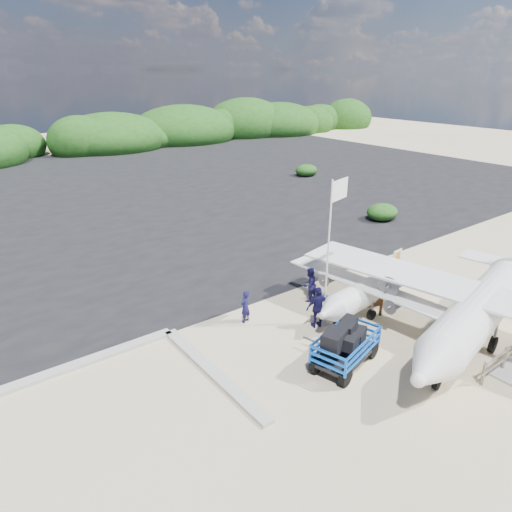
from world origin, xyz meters
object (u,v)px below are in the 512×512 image
(baggage_cart, at_px, (344,364))
(crew_a, at_px, (245,307))
(signboard, at_px, (364,318))
(crew_b, at_px, (309,285))
(aircraft_large, at_px, (293,182))
(flagpole, at_px, (323,323))
(crew_c, at_px, (318,307))

(baggage_cart, relative_size, crew_a, 2.03)
(signboard, height_order, crew_b, crew_b)
(crew_a, height_order, aircraft_large, aircraft_large)
(flagpole, relative_size, signboard, 3.51)
(crew_c, bearing_deg, flagpole, -161.65)
(baggage_cart, xyz_separation_m, crew_b, (2.54, 4.76, 0.87))
(crew_a, bearing_deg, aircraft_large, -154.53)
(baggage_cart, bearing_deg, signboard, 14.88)
(crew_a, bearing_deg, crew_b, 157.71)
(flagpole, relative_size, crew_b, 3.79)
(flagpole, bearing_deg, aircraft_large, 51.66)
(signboard, bearing_deg, flagpole, 178.73)
(flagpole, distance_m, signboard, 2.02)
(baggage_cart, bearing_deg, crew_c, 52.46)
(flagpole, relative_size, aircraft_large, 0.42)
(baggage_cart, height_order, flagpole, flagpole)
(crew_c, xyz_separation_m, aircraft_large, (17.85, 22.06, -0.97))
(baggage_cart, relative_size, signboard, 1.67)
(flagpole, distance_m, crew_a, 3.64)
(aircraft_large, bearing_deg, signboard, 43.92)
(signboard, xyz_separation_m, crew_a, (-4.60, 3.03, 0.77))
(crew_a, xyz_separation_m, aircraft_large, (20.17, 19.78, -0.77))
(signboard, bearing_deg, baggage_cart, -129.21)
(signboard, distance_m, aircraft_large, 27.62)
(signboard, bearing_deg, crew_a, 167.77)
(crew_b, xyz_separation_m, aircraft_large, (16.44, 20.00, -0.87))
(flagpole, height_order, signboard, flagpole)
(signboard, bearing_deg, crew_b, 128.36)
(baggage_cart, distance_m, crew_b, 5.46)
(aircraft_large, bearing_deg, crew_b, 38.80)
(crew_b, distance_m, aircraft_large, 25.90)
(baggage_cart, bearing_deg, flagpole, 45.55)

